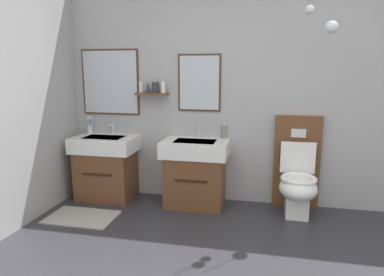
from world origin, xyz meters
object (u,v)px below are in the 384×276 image
vanity_sink_left (107,166)px  vanity_sink_right (195,171)px  toothbrush_cup (90,128)px  toilet (297,178)px  soap_dispenser (224,132)px

vanity_sink_left → vanity_sink_right: bearing=0.0°
toothbrush_cup → toilet: bearing=-3.8°
toilet → soap_dispenser: size_ratio=5.61×
toothbrush_cup → soap_dispenser: size_ratio=1.16×
vanity_sink_right → soap_dispenser: bearing=32.1°
vanity_sink_left → toothbrush_cup: (-0.27, 0.17, 0.40)m
vanity_sink_right → toothbrush_cup: bearing=172.8°
vanity_sink_right → soap_dispenser: (0.28, 0.18, 0.42)m
vanity_sink_left → soap_dispenser: soap_dispenser is taller
toilet → soap_dispenser: (-0.79, 0.17, 0.42)m
vanity_sink_right → toilet: 1.07m
vanity_sink_right → toothbrush_cup: 1.40m
vanity_sink_left → soap_dispenser: bearing=7.6°
vanity_sink_right → toilet: (1.07, 0.01, -0.00)m
toilet → vanity_sink_right: bearing=-179.6°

